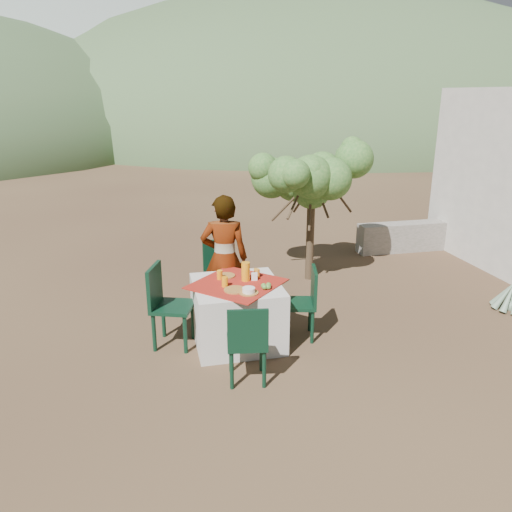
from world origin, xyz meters
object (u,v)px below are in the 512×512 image
Objects in this scene: table at (237,313)px; person at (224,258)px; chair_right at (305,300)px; shrub_tree at (314,184)px; chair_near at (247,341)px; juice_pitcher at (246,272)px; chair_far at (221,271)px; chair_left at (166,302)px.

table is 0.85m from person.
chair_right is 2.40m from shrub_tree.
chair_right is 0.46× the size of shrub_tree.
chair_right is at bearing -127.32° from chair_near.
shrub_tree is at bearing -111.88° from chair_near.
shrub_tree is 8.67× the size of juice_pitcher.
chair_right reaches higher than table.
table is 0.77× the size of person.
shrub_tree is at bearing -130.63° from person.
person reaches higher than chair_right.
chair_right is at bearing -10.77° from juice_pitcher.
shrub_tree reaches higher than chair_far.
juice_pitcher reaches higher than chair_near.
juice_pitcher is (0.15, -1.03, 0.34)m from chair_far.
person is at bearing -143.00° from shrub_tree.
chair_far is 0.49× the size of shrub_tree.
chair_near is (-0.07, -0.94, 0.12)m from table.
chair_left is 0.59× the size of person.
juice_pitcher is (0.12, 0.07, 0.50)m from table.
chair_near is 0.99× the size of chair_right.
chair_left is at bearing 48.43° from person.
juice_pitcher reaches higher than chair_far.
table is 1.46× the size of chair_near.
chair_far is 1.44m from chair_right.
chair_far is at bearing 98.18° from juice_pitcher.
chair_right is (0.83, -0.07, 0.12)m from table.
chair_far is 4.22× the size of juice_pitcher.
chair_right is 0.53× the size of person.
chair_right is (0.90, 0.88, 0.00)m from chair_near.
chair_right is at bearing -4.57° from table.
person reaches higher than chair_left.
chair_left is at bearing -45.68° from chair_near.
chair_left is 4.39× the size of juice_pitcher.
chair_left reaches higher than table.
chair_far is 0.50m from person.
chair_far is 1.07× the size of chair_right.
person reaches higher than table.
shrub_tree reaches higher than table.
person is at bearing -34.29° from chair_left.
table is 1.11m from chair_far.
chair_left is 3.22m from shrub_tree.
chair_left is 0.51× the size of shrub_tree.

